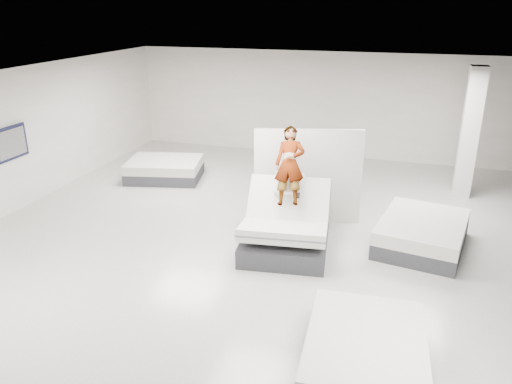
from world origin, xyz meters
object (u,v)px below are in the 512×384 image
flat_bed_right_far (422,233)px  remote (298,195)px  person (289,180)px  divider_panel (308,177)px  hero_bed (286,229)px  column (470,133)px  flat_bed_left_far (165,169)px  flat_bed_right_near (365,355)px  wall_poster (11,143)px

flat_bed_right_far → remote: bearing=-160.2°
person → divider_panel: size_ratio=0.69×
hero_bed → column: (3.51, 4.10, 1.18)m
divider_panel → person: bearing=-113.9°
flat_bed_left_far → flat_bed_right_far: bearing=-18.0°
flat_bed_right_near → flat_bed_left_far: size_ratio=0.95×
flat_bed_right_near → column: column is taller
person → remote: bearing=-57.8°
flat_bed_right_far → divider_panel: bearing=168.3°
hero_bed → person: (-0.04, 0.33, 0.90)m
remote → divider_panel: bearing=87.1°
hero_bed → column: bearing=49.4°
remote → wall_poster: 6.66m
hero_bed → person: bearing=97.1°
flat_bed_left_far → column: size_ratio=0.69×
column → wall_poster: size_ratio=3.37×
flat_bed_right_far → wall_poster: size_ratio=2.42×
person → flat_bed_right_far: (2.60, 0.52, -1.03)m
divider_panel → remote: bearing=-100.7°
remote → column: (3.29, 4.08, 0.46)m
remote → flat_bed_right_near: size_ratio=0.07×
wall_poster → person: bearing=2.1°
wall_poster → flat_bed_right_far: bearing=4.8°
flat_bed_right_far → flat_bed_left_far: 7.09m
column → remote: bearing=-128.9°
wall_poster → column: bearing=21.9°
remote → wall_poster: bearing=172.2°
divider_panel → flat_bed_right_far: 2.60m
hero_bed → person: person is taller
hero_bed → remote: bearing=3.5°
divider_panel → flat_bed_right_near: size_ratio=1.10×
person → flat_bed_right_near: (1.89, -3.50, -1.04)m
person → divider_panel: (0.16, 1.03, -0.27)m
flat_bed_right_near → wall_poster: (-8.27, 3.26, 1.32)m
flat_bed_right_far → flat_bed_right_near: flat_bed_right_far is taller
remote → column: 5.27m
hero_bed → flat_bed_right_far: size_ratio=1.01×
hero_bed → remote: size_ratio=16.55×
remote → flat_bed_left_far: 5.42m
remote → flat_bed_right_far: (2.33, 0.84, -0.85)m
hero_bed → person: size_ratio=1.45×
person → remote: 0.45m
flat_bed_right_far → column: column is taller
person → wall_poster: size_ratio=1.69×
remote → divider_panel: 1.35m
person → flat_bed_right_far: person is taller
divider_panel → hero_bed: bearing=-110.0°
flat_bed_right_near → wall_poster: bearing=158.5°
remote → wall_poster: (-6.64, 0.08, 0.46)m
column → wall_poster: 10.71m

